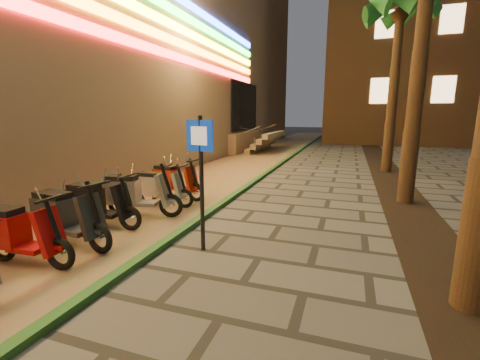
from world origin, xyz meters
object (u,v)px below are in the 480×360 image
at_px(pedestrian_sign, 201,165).
at_px(scooter_8, 134,194).
at_px(scooter_7, 96,203).
at_px(scooter_9, 158,187).
at_px(scooter_10, 173,180).
at_px(scooter_5, 16,233).
at_px(scooter_6, 65,216).

bearing_deg(pedestrian_sign, scooter_8, 160.54).
bearing_deg(scooter_7, pedestrian_sign, -11.10).
xyz_separation_m(scooter_9, scooter_10, (-0.03, 0.80, 0.02)).
height_order(scooter_7, scooter_10, scooter_7).
distance_m(scooter_5, scooter_10, 4.38).
relative_size(scooter_6, scooter_7, 1.06).
relative_size(pedestrian_sign, scooter_6, 1.30).
bearing_deg(scooter_9, scooter_5, -93.90).
bearing_deg(scooter_10, scooter_7, -84.95).
bearing_deg(scooter_7, scooter_10, 80.83).
bearing_deg(scooter_6, scooter_7, 107.61).
relative_size(scooter_6, scooter_9, 1.12).
xyz_separation_m(scooter_6, scooter_7, (-0.18, 0.93, -0.03)).
relative_size(scooter_5, scooter_6, 0.94).
distance_m(scooter_6, scooter_10, 3.55).
height_order(scooter_6, scooter_8, scooter_8).
xyz_separation_m(scooter_8, scooter_9, (-0.01, 0.96, -0.06)).
xyz_separation_m(pedestrian_sign, scooter_6, (-2.39, -0.59, -0.94)).
bearing_deg(pedestrian_sign, scooter_7, -179.36).
distance_m(pedestrian_sign, scooter_8, 2.73).
relative_size(scooter_8, scooter_10, 1.06).
distance_m(pedestrian_sign, scooter_6, 2.64).
distance_m(scooter_5, scooter_8, 2.61).
distance_m(scooter_7, scooter_10, 2.63).
bearing_deg(scooter_5, scooter_7, 89.18).
bearing_deg(scooter_9, scooter_10, 91.75).
relative_size(pedestrian_sign, scooter_8, 1.29).
height_order(pedestrian_sign, scooter_10, pedestrian_sign).
distance_m(pedestrian_sign, scooter_5, 3.01).
height_order(scooter_5, scooter_7, scooter_5).
bearing_deg(scooter_5, scooter_6, 80.06).
height_order(pedestrian_sign, scooter_6, pedestrian_sign).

